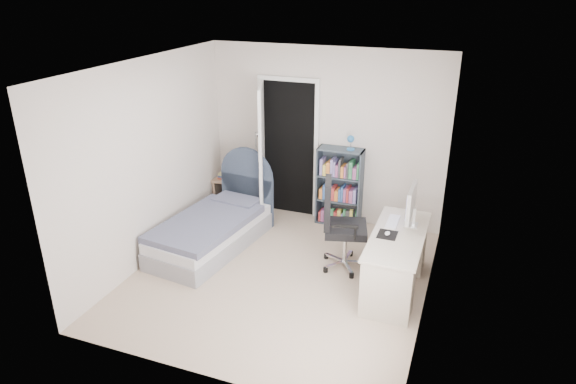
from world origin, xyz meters
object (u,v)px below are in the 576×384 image
(nightstand, at_px, (227,184))
(bookcase, at_px, (340,190))
(desk, at_px, (396,259))
(floor_lamp, at_px, (257,178))
(office_chair, at_px, (338,221))
(bed, at_px, (214,228))

(nightstand, height_order, bookcase, bookcase)
(bookcase, height_order, desk, bookcase)
(floor_lamp, bearing_deg, nightstand, -168.88)
(desk, distance_m, office_chair, 0.83)
(nightstand, xyz_separation_m, desk, (2.83, -1.37, 0.01))
(bookcase, bearing_deg, office_chair, -75.92)
(desk, xyz_separation_m, office_chair, (-0.76, 0.24, 0.24))
(bed, bearing_deg, desk, -4.38)
(bed, height_order, bookcase, bookcase)
(nightstand, xyz_separation_m, floor_lamp, (0.47, 0.09, 0.13))
(desk, relative_size, office_chair, 1.26)
(bed, bearing_deg, floor_lamp, 86.71)
(floor_lamp, relative_size, desk, 0.87)
(office_chair, bearing_deg, nightstand, 151.39)
(nightstand, relative_size, floor_lamp, 0.46)
(floor_lamp, xyz_separation_m, desk, (2.36, -1.47, -0.12))
(bed, xyz_separation_m, nightstand, (-0.40, 1.19, 0.12))
(bookcase, bearing_deg, desk, -53.56)
(bookcase, distance_m, office_chair, 1.23)
(nightstand, height_order, floor_lamp, floor_lamp)
(desk, height_order, office_chair, desk)
(bed, relative_size, floor_lamp, 1.56)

